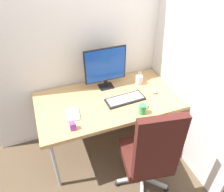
{
  "coord_description": "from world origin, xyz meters",
  "views": [
    {
      "loc": [
        -0.62,
        -1.79,
        2.26
      ],
      "look_at": [
        0.02,
        -0.08,
        0.86
      ],
      "focal_mm": 35.56,
      "sensor_mm": 36.0,
      "label": 1
    }
  ],
  "objects_px": {
    "monitor": "(105,66)",
    "notebook": "(73,115)",
    "keyboard": "(125,99)",
    "mouse": "(154,91)",
    "pen_holder": "(139,80)",
    "office_chair": "(150,155)",
    "coffee_mug": "(143,109)",
    "desk_clamp_accessory": "(73,126)"
  },
  "relations": [
    {
      "from": "office_chair",
      "to": "monitor",
      "type": "distance_m",
      "value": 1.05
    },
    {
      "from": "keyboard",
      "to": "notebook",
      "type": "distance_m",
      "value": 0.59
    },
    {
      "from": "coffee_mug",
      "to": "desk_clamp_accessory",
      "type": "relative_size",
      "value": 1.43
    },
    {
      "from": "mouse",
      "to": "coffee_mug",
      "type": "xyz_separation_m",
      "value": [
        -0.29,
        -0.27,
        0.03
      ]
    },
    {
      "from": "coffee_mug",
      "to": "desk_clamp_accessory",
      "type": "xyz_separation_m",
      "value": [
        -0.7,
        0.03,
        -0.01
      ]
    },
    {
      "from": "monitor",
      "to": "notebook",
      "type": "relative_size",
      "value": 2.63
    },
    {
      "from": "monitor",
      "to": "keyboard",
      "type": "distance_m",
      "value": 0.43
    },
    {
      "from": "mouse",
      "to": "desk_clamp_accessory",
      "type": "xyz_separation_m",
      "value": [
        -0.99,
        -0.25,
        0.02
      ]
    },
    {
      "from": "keyboard",
      "to": "mouse",
      "type": "relative_size",
      "value": 4.03
    },
    {
      "from": "notebook",
      "to": "desk_clamp_accessory",
      "type": "bearing_deg",
      "value": -95.07
    },
    {
      "from": "desk_clamp_accessory",
      "to": "notebook",
      "type": "bearing_deg",
      "value": 78.51
    },
    {
      "from": "keyboard",
      "to": "office_chair",
      "type": "bearing_deg",
      "value": -91.52
    },
    {
      "from": "pen_holder",
      "to": "notebook",
      "type": "relative_size",
      "value": 0.93
    },
    {
      "from": "monitor",
      "to": "desk_clamp_accessory",
      "type": "relative_size",
      "value": 6.26
    },
    {
      "from": "notebook",
      "to": "coffee_mug",
      "type": "distance_m",
      "value": 0.7
    },
    {
      "from": "keyboard",
      "to": "coffee_mug",
      "type": "distance_m",
      "value": 0.27
    },
    {
      "from": "notebook",
      "to": "mouse",
      "type": "bearing_deg",
      "value": 9.94
    },
    {
      "from": "mouse",
      "to": "pen_holder",
      "type": "bearing_deg",
      "value": 121.27
    },
    {
      "from": "monitor",
      "to": "coffee_mug",
      "type": "height_order",
      "value": "monitor"
    },
    {
      "from": "office_chair",
      "to": "desk_clamp_accessory",
      "type": "relative_size",
      "value": 15.07
    },
    {
      "from": "pen_holder",
      "to": "notebook",
      "type": "distance_m",
      "value": 0.91
    },
    {
      "from": "office_chair",
      "to": "notebook",
      "type": "xyz_separation_m",
      "value": [
        -0.57,
        0.59,
        0.17
      ]
    },
    {
      "from": "mouse",
      "to": "desk_clamp_accessory",
      "type": "distance_m",
      "value": 1.02
    },
    {
      "from": "monitor",
      "to": "coffee_mug",
      "type": "distance_m",
      "value": 0.64
    },
    {
      "from": "monitor",
      "to": "keyboard",
      "type": "relative_size",
      "value": 1.12
    },
    {
      "from": "pen_holder",
      "to": "keyboard",
      "type": "bearing_deg",
      "value": -139.67
    },
    {
      "from": "keyboard",
      "to": "coffee_mug",
      "type": "xyz_separation_m",
      "value": [
        0.08,
        -0.25,
        0.04
      ]
    },
    {
      "from": "mouse",
      "to": "coffee_mug",
      "type": "height_order",
      "value": "coffee_mug"
    },
    {
      "from": "pen_holder",
      "to": "notebook",
      "type": "xyz_separation_m",
      "value": [
        -0.87,
        -0.28,
        -0.05
      ]
    },
    {
      "from": "office_chair",
      "to": "mouse",
      "type": "height_order",
      "value": "office_chair"
    },
    {
      "from": "notebook",
      "to": "office_chair",
      "type": "bearing_deg",
      "value": -39.83
    },
    {
      "from": "keyboard",
      "to": "notebook",
      "type": "relative_size",
      "value": 2.34
    },
    {
      "from": "pen_holder",
      "to": "desk_clamp_accessory",
      "type": "bearing_deg",
      "value": -152.92
    },
    {
      "from": "pen_holder",
      "to": "notebook",
      "type": "height_order",
      "value": "pen_holder"
    },
    {
      "from": "desk_clamp_accessory",
      "to": "pen_holder",
      "type": "bearing_deg",
      "value": 27.08
    },
    {
      "from": "notebook",
      "to": "coffee_mug",
      "type": "height_order",
      "value": "coffee_mug"
    },
    {
      "from": "office_chair",
      "to": "coffee_mug",
      "type": "height_order",
      "value": "office_chair"
    },
    {
      "from": "mouse",
      "to": "office_chair",
      "type": "bearing_deg",
      "value": -111.88
    },
    {
      "from": "mouse",
      "to": "desk_clamp_accessory",
      "type": "bearing_deg",
      "value": -157.37
    },
    {
      "from": "keyboard",
      "to": "mouse",
      "type": "bearing_deg",
      "value": 3.27
    },
    {
      "from": "monitor",
      "to": "mouse",
      "type": "xyz_separation_m",
      "value": [
        0.48,
        -0.3,
        -0.25
      ]
    },
    {
      "from": "coffee_mug",
      "to": "desk_clamp_accessory",
      "type": "height_order",
      "value": "coffee_mug"
    }
  ]
}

